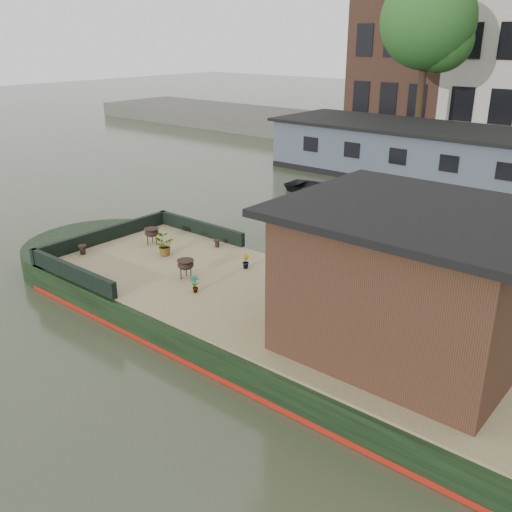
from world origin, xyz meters
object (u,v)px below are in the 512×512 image
Objects in this scene: cabin at (409,280)px; dinghy at (327,186)px; bicycle at (310,271)px; brazier_front at (186,269)px; brazier_rear at (152,236)px; potted_plant_a at (195,284)px.

dinghy is at bearing 129.08° from cabin.
brazier_front is (-2.47, -1.05, -0.27)m from bicycle.
cabin is 9.76× the size of brazier_rear.
brazier_front is 0.13× the size of dinghy.
dinghy is at bearing 47.40° from bicycle.
brazier_rear is at bearing -179.29° from dinghy.
brazier_front reaches higher than brazier_rear.
brazier_front is 10.04m from dinghy.
bicycle is 2.32m from potted_plant_a.
potted_plant_a is 10.61m from dinghy.
brazier_rear is at bearing 155.24° from potted_plant_a.
potted_plant_a is (-1.80, -1.44, -0.29)m from bicycle.
brazier_rear reaches higher than potted_plant_a.
brazier_front is at bearing -167.06° from dinghy.
bicycle is at bearing 23.13° from brazier_front.
brazier_front is 2.37m from brazier_rear.
brazier_rear is (-7.06, 0.63, -1.02)m from cabin.
potted_plant_a is 0.92× the size of brazier_rear.
bicycle is 10.07m from dinghy.
dinghy is (-5.18, 8.60, -0.79)m from bicycle.
brazier_rear is at bearing 174.93° from cabin.
dinghy is (-7.59, 9.35, -1.54)m from cabin.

